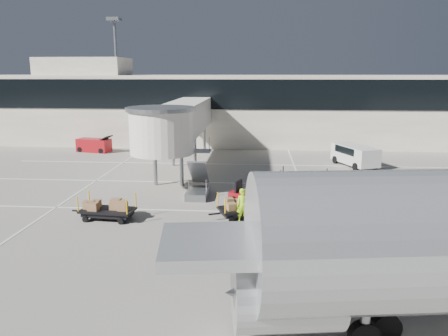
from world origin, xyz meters
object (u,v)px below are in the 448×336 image
(baggage_tug, at_px, (249,197))
(ground_worker, at_px, (243,206))
(box_cart_near, at_px, (247,207))
(suitcase_cart, at_px, (303,183))
(belt_loader, at_px, (94,145))
(box_cart_far, at_px, (107,209))
(minivan, at_px, (354,154))

(baggage_tug, bearing_deg, ground_worker, -72.32)
(box_cart_near, bearing_deg, baggage_tug, 66.09)
(suitcase_cart, bearing_deg, box_cart_near, -111.82)
(baggage_tug, relative_size, box_cart_near, 0.69)
(ground_worker, distance_m, belt_loader, 26.98)
(box_cart_near, bearing_deg, box_cart_far, 164.06)
(box_cart_near, relative_size, box_cart_far, 0.99)
(box_cart_near, distance_m, minivan, 17.74)
(suitcase_cart, relative_size, minivan, 0.78)
(suitcase_cart, xyz_separation_m, minivan, (5.44, 9.01, 0.55))
(box_cart_far, height_order, minivan, minivan)
(box_cart_near, xyz_separation_m, ground_worker, (-0.24, -0.89, 0.38))
(belt_loader, bearing_deg, suitcase_cart, -20.85)
(ground_worker, bearing_deg, minivan, 45.95)
(box_cart_near, bearing_deg, suitcase_cart, 34.83)
(ground_worker, height_order, belt_loader, ground_worker)
(suitcase_cart, height_order, ground_worker, ground_worker)
(box_cart_near, relative_size, minivan, 0.71)
(ground_worker, bearing_deg, box_cart_far, 167.56)
(belt_loader, bearing_deg, ground_worker, -38.26)
(box_cart_far, bearing_deg, suitcase_cart, 36.27)
(ground_worker, bearing_deg, box_cart_near, 61.29)
(suitcase_cart, xyz_separation_m, ground_worker, (-4.08, -6.99, 0.41))
(box_cart_far, height_order, ground_worker, ground_worker)
(box_cart_far, distance_m, ground_worker, 7.85)
(suitcase_cart, xyz_separation_m, belt_loader, (-20.73, 14.23, 0.13))
(box_cart_far, relative_size, ground_worker, 1.95)
(box_cart_near, height_order, box_cart_far, box_cart_far)
(box_cart_near, bearing_deg, minivan, 35.42)
(baggage_tug, relative_size, minivan, 0.49)
(baggage_tug, distance_m, belt_loader, 24.68)
(ground_worker, relative_size, belt_loader, 0.49)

